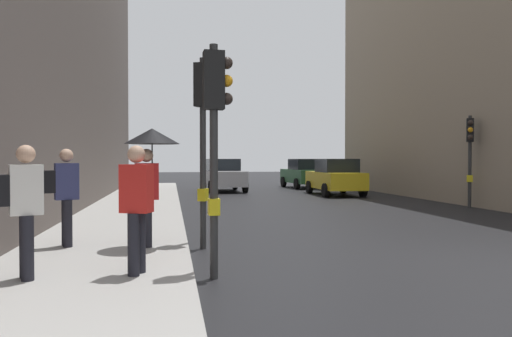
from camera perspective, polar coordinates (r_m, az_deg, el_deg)
name	(u,v)px	position (r m, az deg, el deg)	size (l,w,h in m)	color
ground_plane	(510,263)	(9.38, 27.30, -9.74)	(120.00, 120.00, 0.00)	black
sidewalk_kerb	(124,222)	(13.50, -14.97, -6.03)	(3.05, 40.00, 0.16)	#A8A5A0
traffic_light_near_right	(204,117)	(9.64, -6.03, 5.91)	(0.45, 0.34, 3.70)	#2D2D2D
traffic_light_near_left	(215,117)	(7.20, -4.71, 5.91)	(0.43, 0.25, 3.40)	#2D2D2D
traffic_light_mid_street	(470,144)	(19.17, 23.51, 2.59)	(0.36, 0.44, 3.30)	#2D2D2D
car_white_compact	(219,171)	(37.30, -4.32, -0.25)	(2.09, 4.24, 1.76)	silver
car_green_estate	(304,173)	(30.03, 5.62, -0.58)	(2.23, 4.31, 1.76)	#2D6038
car_yellow_taxi	(335,177)	(24.21, 9.15, -0.98)	(2.03, 4.20, 1.76)	yellow
car_silver_hatchback	(223,175)	(26.86, -3.79, -0.77)	(2.25, 4.32, 1.76)	#BCBCC1
pedestrian_with_umbrella	(150,154)	(9.12, -12.12, 1.68)	(1.00, 1.00, 2.14)	black
pedestrian_with_black_backpack	(22,203)	(7.15, -25.40, -3.66)	(0.66, 0.47, 1.77)	black
pedestrian_with_grey_backpack	(64,191)	(9.56, -21.32, -2.46)	(0.65, 0.45, 1.77)	black
pedestrian_in_red_jacket	(137,204)	(6.97, -13.65, -3.98)	(0.47, 0.39, 1.77)	black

